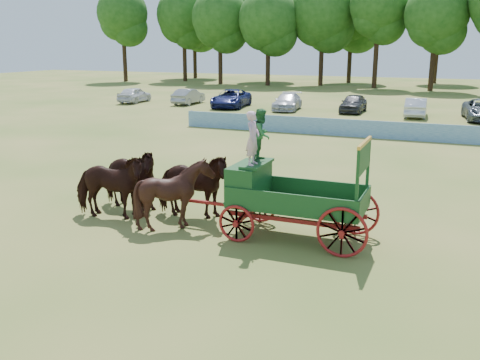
% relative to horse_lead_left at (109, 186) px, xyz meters
% --- Properties ---
extents(ground, '(160.00, 160.00, 0.00)m').
position_rel_horse_lead_left_xyz_m(ground, '(6.96, 0.73, -1.08)').
color(ground, olive).
rests_on(ground, ground).
extents(horse_lead_left, '(2.72, 1.60, 2.16)m').
position_rel_horse_lead_left_xyz_m(horse_lead_left, '(0.00, 0.00, 0.00)').
color(horse_lead_left, black).
rests_on(horse_lead_left, ground).
extents(horse_lead_right, '(2.66, 1.43, 2.16)m').
position_rel_horse_lead_left_xyz_m(horse_lead_right, '(0.00, 1.10, 0.00)').
color(horse_lead_right, black).
rests_on(horse_lead_right, ground).
extents(horse_wheel_left, '(2.07, 1.86, 2.16)m').
position_rel_horse_lead_left_xyz_m(horse_wheel_left, '(2.40, 0.00, 0.00)').
color(horse_wheel_left, black).
rests_on(horse_wheel_left, ground).
extents(horse_wheel_right, '(2.69, 1.52, 2.16)m').
position_rel_horse_lead_left_xyz_m(horse_wheel_right, '(2.40, 1.10, 0.00)').
color(horse_wheel_right, black).
rests_on(horse_wheel_right, ground).
extents(farm_dray, '(6.00, 2.00, 3.68)m').
position_rel_horse_lead_left_xyz_m(farm_dray, '(5.37, 0.58, 0.54)').
color(farm_dray, maroon).
rests_on(farm_dray, ground).
extents(sponsor_banner, '(26.00, 0.08, 1.05)m').
position_rel_horse_lead_left_xyz_m(sponsor_banner, '(5.96, 18.73, -0.55)').
color(sponsor_banner, '#1B5893').
rests_on(sponsor_banner, ground).
extents(parked_cars, '(57.92, 7.31, 1.57)m').
position_rel_horse_lead_left_xyz_m(parked_cars, '(9.51, 30.49, -0.33)').
color(parked_cars, silver).
rests_on(parked_cars, ground).
extents(treeline, '(90.61, 23.23, 14.89)m').
position_rel_horse_lead_left_xyz_m(treeline, '(3.44, 60.21, 8.44)').
color(treeline, '#382314').
rests_on(treeline, ground).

